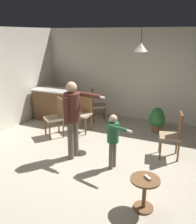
{
  "coord_description": "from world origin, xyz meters",
  "views": [
    {
      "loc": [
        1.61,
        -3.91,
        2.55
      ],
      "look_at": [
        -0.3,
        0.45,
        1.0
      ],
      "focal_mm": 39.06,
      "sensor_mm": 36.0,
      "label": 1
    }
  ],
  "objects_px": {
    "dining_chair_near_wall": "(56,116)",
    "dining_chair_by_counter": "(96,103)",
    "person_adult": "(73,112)",
    "dining_chair_spare": "(83,111)",
    "dining_chair_centre_back": "(174,133)",
    "potted_plant_corner": "(157,119)",
    "spare_remote_on_table": "(148,178)",
    "person_child": "(113,136)",
    "kitchen_counter": "(55,104)",
    "side_table_by_couch": "(144,190)"
  },
  "relations": [
    {
      "from": "dining_chair_near_wall",
      "to": "dining_chair_by_counter",
      "type": "bearing_deg",
      "value": -69.66
    },
    {
      "from": "person_adult",
      "to": "dining_chair_spare",
      "type": "relative_size",
      "value": 1.64
    },
    {
      "from": "dining_chair_centre_back",
      "to": "potted_plant_corner",
      "type": "xyz_separation_m",
      "value": [
        -0.57,
        1.29,
        -0.18
      ]
    },
    {
      "from": "potted_plant_corner",
      "to": "spare_remote_on_table",
      "type": "distance_m",
      "value": 3.16
    },
    {
      "from": "person_child",
      "to": "potted_plant_corner",
      "type": "distance_m",
      "value": 2.28
    },
    {
      "from": "kitchen_counter",
      "to": "spare_remote_on_table",
      "type": "distance_m",
      "value": 4.53
    },
    {
      "from": "kitchen_counter",
      "to": "potted_plant_corner",
      "type": "relative_size",
      "value": 1.88
    },
    {
      "from": "dining_chair_centre_back",
      "to": "dining_chair_spare",
      "type": "distance_m",
      "value": 2.48
    },
    {
      "from": "person_child",
      "to": "dining_chair_by_counter",
      "type": "height_order",
      "value": "person_child"
    },
    {
      "from": "dining_chair_centre_back",
      "to": "spare_remote_on_table",
      "type": "relative_size",
      "value": 7.69
    },
    {
      "from": "dining_chair_spare",
      "to": "side_table_by_couch",
      "type": "bearing_deg",
      "value": 132.64
    },
    {
      "from": "potted_plant_corner",
      "to": "dining_chair_by_counter",
      "type": "bearing_deg",
      "value": 175.26
    },
    {
      "from": "side_table_by_couch",
      "to": "dining_chair_spare",
      "type": "height_order",
      "value": "dining_chair_spare"
    },
    {
      "from": "person_adult",
      "to": "potted_plant_corner",
      "type": "height_order",
      "value": "person_adult"
    },
    {
      "from": "side_table_by_couch",
      "to": "dining_chair_spare",
      "type": "xyz_separation_m",
      "value": [
        -2.24,
        2.43,
        0.22
      ]
    },
    {
      "from": "person_adult",
      "to": "potted_plant_corner",
      "type": "distance_m",
      "value": 2.61
    },
    {
      "from": "dining_chair_centre_back",
      "to": "side_table_by_couch",
      "type": "bearing_deg",
      "value": 163.17
    },
    {
      "from": "spare_remote_on_table",
      "to": "dining_chair_near_wall",
      "type": "bearing_deg",
      "value": 146.37
    },
    {
      "from": "dining_chair_spare",
      "to": "dining_chair_by_counter",
      "type": "bearing_deg",
      "value": -89.84
    },
    {
      "from": "person_child",
      "to": "dining_chair_near_wall",
      "type": "distance_m",
      "value": 2.09
    },
    {
      "from": "person_adult",
      "to": "dining_chair_spare",
      "type": "xyz_separation_m",
      "value": [
        -0.49,
        1.43,
        -0.47
      ]
    },
    {
      "from": "kitchen_counter",
      "to": "person_adult",
      "type": "height_order",
      "value": "person_adult"
    },
    {
      "from": "dining_chair_centre_back",
      "to": "dining_chair_near_wall",
      "type": "bearing_deg",
      "value": 78.45
    },
    {
      "from": "dining_chair_spare",
      "to": "potted_plant_corner",
      "type": "distance_m",
      "value": 1.98
    },
    {
      "from": "person_child",
      "to": "dining_chair_near_wall",
      "type": "height_order",
      "value": "person_child"
    },
    {
      "from": "person_adult",
      "to": "dining_chair_by_counter",
      "type": "xyz_separation_m",
      "value": [
        -0.49,
        2.29,
        -0.47
      ]
    },
    {
      "from": "kitchen_counter",
      "to": "dining_chair_centre_back",
      "type": "xyz_separation_m",
      "value": [
        3.63,
        -1.06,
        0.07
      ]
    },
    {
      "from": "dining_chair_near_wall",
      "to": "spare_remote_on_table",
      "type": "height_order",
      "value": "dining_chair_near_wall"
    },
    {
      "from": "dining_chair_spare",
      "to": "dining_chair_centre_back",
      "type": "bearing_deg",
      "value": 166.34
    },
    {
      "from": "side_table_by_couch",
      "to": "dining_chair_spare",
      "type": "relative_size",
      "value": 0.52
    },
    {
      "from": "person_adult",
      "to": "spare_remote_on_table",
      "type": "bearing_deg",
      "value": 71.02
    },
    {
      "from": "side_table_by_couch",
      "to": "spare_remote_on_table",
      "type": "bearing_deg",
      "value": 25.32
    },
    {
      "from": "dining_chair_by_counter",
      "to": "spare_remote_on_table",
      "type": "bearing_deg",
      "value": 5.63
    },
    {
      "from": "side_table_by_couch",
      "to": "potted_plant_corner",
      "type": "xyz_separation_m",
      "value": [
        -0.41,
        3.14,
        0.04
      ]
    },
    {
      "from": "kitchen_counter",
      "to": "dining_chair_centre_back",
      "type": "relative_size",
      "value": 1.26
    },
    {
      "from": "person_adult",
      "to": "person_child",
      "type": "height_order",
      "value": "person_adult"
    },
    {
      "from": "dining_chair_near_wall",
      "to": "potted_plant_corner",
      "type": "distance_m",
      "value": 2.65
    },
    {
      "from": "dining_chair_near_wall",
      "to": "dining_chair_centre_back",
      "type": "bearing_deg",
      "value": -141.69
    },
    {
      "from": "person_adult",
      "to": "dining_chair_centre_back",
      "type": "relative_size",
      "value": 1.64
    },
    {
      "from": "person_adult",
      "to": "dining_chair_centre_back",
      "type": "height_order",
      "value": "person_adult"
    },
    {
      "from": "kitchen_counter",
      "to": "person_child",
      "type": "distance_m",
      "value": 3.3
    },
    {
      "from": "dining_chair_centre_back",
      "to": "dining_chair_spare",
      "type": "bearing_deg",
      "value": 64.78
    },
    {
      "from": "person_child",
      "to": "potted_plant_corner",
      "type": "xyz_separation_m",
      "value": [
        0.43,
        2.22,
        -0.32
      ]
    },
    {
      "from": "potted_plant_corner",
      "to": "spare_remote_on_table",
      "type": "xyz_separation_m",
      "value": [
        0.44,
        -3.12,
        0.17
      ]
    },
    {
      "from": "side_table_by_couch",
      "to": "potted_plant_corner",
      "type": "bearing_deg",
      "value": 97.39
    },
    {
      "from": "kitchen_counter",
      "to": "side_table_by_couch",
      "type": "relative_size",
      "value": 2.42
    },
    {
      "from": "person_adult",
      "to": "dining_chair_by_counter",
      "type": "distance_m",
      "value": 2.39
    },
    {
      "from": "kitchen_counter",
      "to": "person_child",
      "type": "xyz_separation_m",
      "value": [
        2.62,
        -1.99,
        0.21
      ]
    },
    {
      "from": "kitchen_counter",
      "to": "dining_chair_spare",
      "type": "distance_m",
      "value": 1.31
    },
    {
      "from": "dining_chair_by_counter",
      "to": "dining_chair_near_wall",
      "type": "height_order",
      "value": "same"
    }
  ]
}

